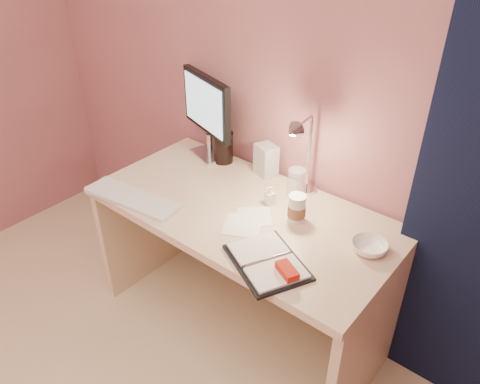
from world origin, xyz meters
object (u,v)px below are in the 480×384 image
Objects in this scene: keyboard at (132,198)px; bowl at (369,247)px; monitor at (208,109)px; desk_lamp at (296,150)px; desk at (252,239)px; product_box at (266,160)px; coffee_cup at (297,209)px; planner at (269,262)px; dark_jar at (223,149)px; lotion_bottle at (270,195)px; clear_cup at (296,183)px.

keyboard is 3.36× the size of bowl.
desk_lamp is (0.58, -0.08, -0.01)m from monitor.
product_box is (-0.10, 0.23, 0.31)m from desk.
desk is 0.37m from coffee_cup.
monitor is 1.13× the size of planner.
dark_jar is at bearing 169.34° from planner.
lotion_bottle is at bearing 152.13° from planner.
planner is (0.77, -0.51, -0.25)m from monitor.
coffee_cup is at bearing 130.95° from planner.
clear_cup is 0.96× the size of dark_jar.
clear_cup is 0.87× the size of product_box.
planner is 0.96× the size of desk_lamp.
product_box is at bearing 161.51° from bowl.
desk_lamp is at bearing 32.34° from keyboard.
desk is at bearing -157.61° from lotion_bottle.
product_box reaches higher than coffee_cup.
lotion_bottle is (-0.50, 0.02, 0.02)m from bowl.
keyboard is 0.76m from coffee_cup.
bowl is at bearing 7.27° from monitor.
coffee_cup is (-0.08, 0.31, 0.05)m from planner.
keyboard is at bearing -70.26° from monitor.
clear_cup is at bearing 52.01° from desk.
coffee_cup is at bearing -10.68° from lotion_bottle.
planner is 4.34× the size of lotion_bottle.
monitor is 1.09× the size of desk_lamp.
desk is 0.70m from monitor.
keyboard is 3.78× the size of coffee_cup.
desk is 3.15× the size of monitor.
desk is at bearing -46.93° from product_box.
monitor reaches higher than clear_cup.
coffee_cup is at bearing -54.41° from desk_lamp.
bowl is at bearing -11.65° from dark_jar.
dark_jar is at bearing 74.19° from keyboard.
monitor is at bearing 169.34° from bowl.
lotion_bottle is 0.62× the size of dark_jar.
lotion_bottle is at bearing -125.95° from desk_lamp.
coffee_cup is (0.24, -0.00, 0.28)m from desk.
desk_lamp is at bearing 10.59° from monitor.
keyboard is at bearing -144.20° from desk_lamp.
desk_lamp is at bearing -5.29° from product_box.
bowl is (1.03, -0.19, -0.24)m from monitor.
dark_jar is 0.53m from desk_lamp.
monitor reaches higher than dark_jar.
monitor is 0.22m from dark_jar.
clear_cup is (-0.11, 0.16, 0.01)m from coffee_cup.
coffee_cup is at bearing -15.10° from product_box.
desk_lamp is (0.57, 0.47, 0.25)m from keyboard.
desk is 0.50m from dark_jar.
planner is at bearing -70.99° from desk_lamp.
bowl is (0.26, 0.31, 0.01)m from planner.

